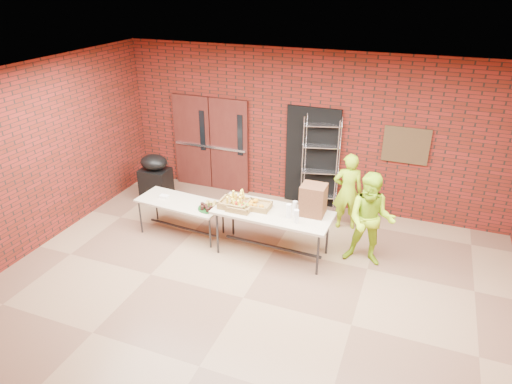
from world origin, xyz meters
The scene contains 19 objects.
room centered at (0.00, 0.00, 1.60)m, with size 8.08×7.08×3.28m.
double_doors centered at (-2.20, 3.44, 1.05)m, with size 1.78×0.12×2.10m.
dark_doorway centered at (0.10, 3.46, 1.05)m, with size 1.10×0.06×2.10m, color black.
bronze_plaque centered at (1.90, 3.45, 1.55)m, with size 0.85×0.04×0.70m, color #402A19.
wire_rack centered at (0.32, 3.32, 0.98)m, with size 0.72×0.24×1.97m, color silver, non-canonical shape.
table_left centered at (-1.82, 1.37, 0.62)m, with size 1.68×0.81×0.67m.
table_right centered at (0.00, 1.33, 0.76)m, with size 2.04×0.90×0.83m.
basket_bananas centered at (-0.68, 1.27, 0.89)m, with size 0.50×0.39×0.16m.
basket_oranges centered at (-0.28, 1.35, 0.88)m, with size 0.42×0.32×0.13m.
basket_apples centered at (-0.55, 1.19, 0.88)m, with size 0.41×0.32×0.13m.
muffin_tray centered at (-1.18, 1.31, 0.72)m, with size 0.43×0.43×0.11m.
napkin_box centered at (-2.17, 1.38, 0.70)m, with size 0.17×0.11×0.06m, color white.
coffee_dispenser centered at (0.64, 1.50, 1.09)m, with size 0.40×0.36×0.53m, color brown.
cup_stack_front centered at (0.31, 1.23, 0.95)m, with size 0.08×0.08×0.24m, color white.
cup_stack_mid centered at (0.48, 1.11, 0.94)m, with size 0.08×0.08×0.24m, color white.
cup_stack_back centered at (0.37, 1.38, 0.95)m, with size 0.08×0.08×0.24m, color white.
covered_grill centered at (-2.99, 2.35, 0.54)m, with size 0.60×0.51×1.07m.
volunteer_woman centered at (1.01, 2.71, 0.76)m, with size 0.56×0.36×1.52m, color #9ACF17.
volunteer_man centered at (1.59, 1.65, 0.82)m, with size 0.80×0.62×1.64m, color #9ACF17.
Camera 1 is at (2.19, -5.12, 4.49)m, focal length 32.00 mm.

